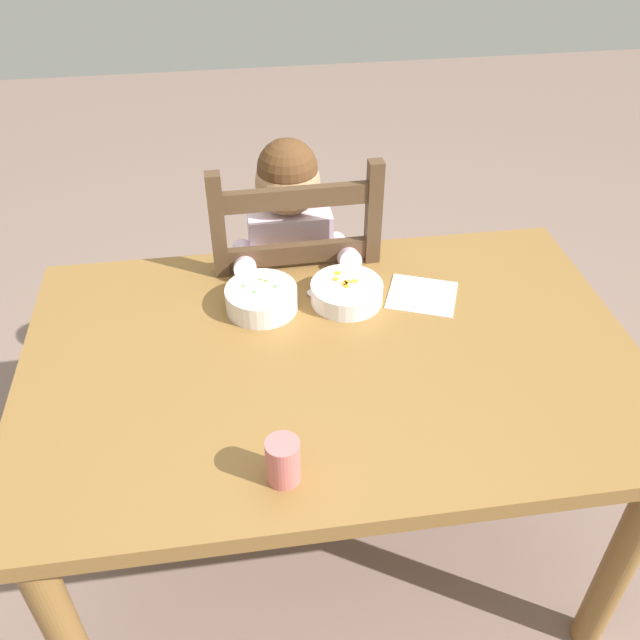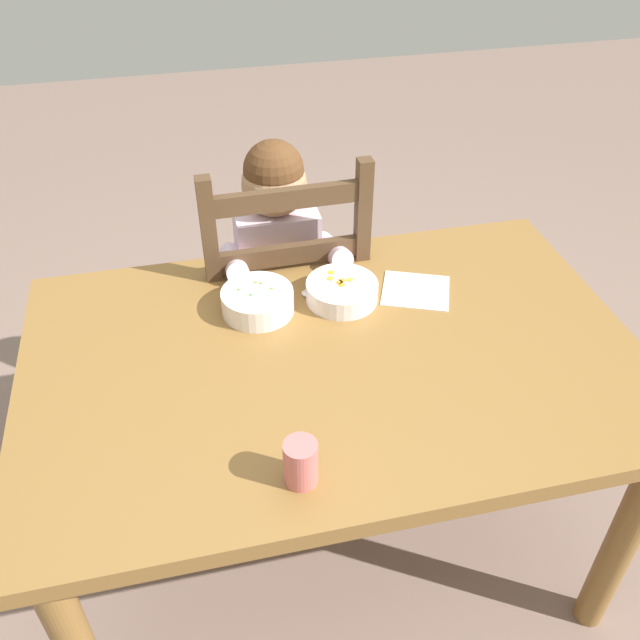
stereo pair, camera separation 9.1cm
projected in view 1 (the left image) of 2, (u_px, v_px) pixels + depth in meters
The scene contains 9 objects.
ground_plane at pixel (329, 541), 1.90m from camera, with size 8.00×8.00×0.00m, color #80675C.
dining_table at pixel (332, 386), 1.52m from camera, with size 1.33×0.86×0.70m.
dining_chair at pixel (293, 307), 1.97m from camera, with size 0.43×0.43×0.98m.
child_figure at pixel (291, 258), 1.86m from camera, with size 0.32×0.31×0.97m.
bowl_of_peas at pixel (261, 298), 1.57m from camera, with size 0.17×0.17×0.06m.
bowl_of_carrots at pixel (347, 292), 1.59m from camera, with size 0.17×0.17×0.05m.
spoon at pixel (322, 297), 1.61m from camera, with size 0.11×0.11×0.01m.
drinking_cup at pixel (283, 461), 1.17m from camera, with size 0.06×0.06×0.09m, color #CD6A68.
paper_napkin at pixel (422, 295), 1.62m from camera, with size 0.16×0.14×0.00m, color white.
Camera 1 is at (-0.19, -1.08, 1.67)m, focal length 38.12 mm.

